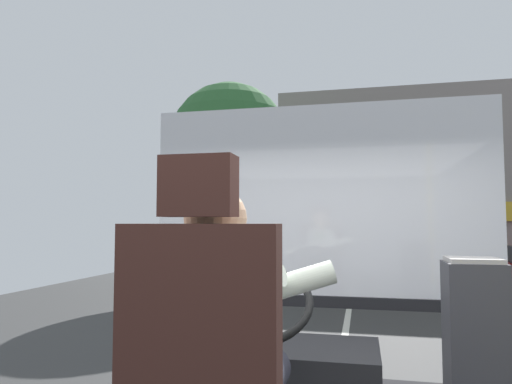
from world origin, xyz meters
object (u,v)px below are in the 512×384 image
Objects in this scene: bus_driver at (221,338)px; parked_car_blue at (489,257)px; steering_console at (277,378)px; fare_box at (476,363)px; parked_car_charcoal at (451,247)px.

bus_driver is 17.60m from parked_car_blue.
steering_console is 16.58m from parked_car_blue.
steering_console is at bearing 160.98° from fare_box.
fare_box is 0.22× the size of parked_car_blue.
fare_box reaches higher than parked_car_blue.
steering_console is at bearing -102.12° from parked_car_charcoal.
steering_console reaches higher than parked_car_charcoal.
bus_driver is 0.71× the size of steering_console.
steering_console is 1.03m from fare_box.
bus_driver reaches higher than parked_car_charcoal.
bus_driver is 1.15m from steering_console.
bus_driver is at bearing -101.58° from parked_car_charcoal.
bus_driver is at bearing -90.00° from steering_console.
parked_car_blue is at bearing 73.67° from bus_driver.
bus_driver reaches higher than parked_car_blue.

